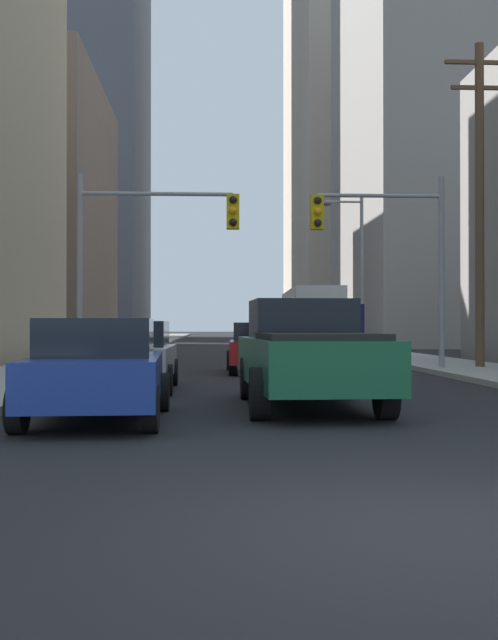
% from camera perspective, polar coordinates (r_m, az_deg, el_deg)
% --- Properties ---
extents(ground_plane, '(400.00, 400.00, 0.00)m').
position_cam_1_polar(ground_plane, '(5.78, 13.96, -14.58)').
color(ground_plane, black).
extents(sidewalk_left, '(3.28, 160.00, 0.15)m').
position_cam_1_polar(sidewalk_left, '(55.59, -7.99, -1.83)').
color(sidewalk_left, '#9E9E99').
rests_on(sidewalk_left, ground).
extents(sidewalk_right, '(3.28, 160.00, 0.15)m').
position_cam_1_polar(sidewalk_right, '(55.97, 5.46, -1.82)').
color(sidewalk_right, '#9E9E99').
rests_on(sidewalk_right, ground).
extents(city_bus, '(2.90, 11.58, 3.40)m').
position_cam_1_polar(city_bus, '(43.74, 4.48, 0.22)').
color(city_bus, silver).
rests_on(city_bus, ground).
extents(pickup_truck_green, '(2.21, 5.47, 1.90)m').
position_cam_1_polar(pickup_truck_green, '(13.68, 4.26, -2.46)').
color(pickup_truck_green, '#195938').
rests_on(pickup_truck_green, ground).
extents(cargo_van_navy, '(2.16, 5.25, 2.26)m').
position_cam_1_polar(cargo_van_navy, '(32.48, 5.69, -0.67)').
color(cargo_van_navy, '#141E4C').
rests_on(cargo_van_navy, ground).
extents(sedan_blue, '(1.96, 4.27, 1.52)m').
position_cam_1_polar(sedan_blue, '(11.81, -10.91, -3.55)').
color(sedan_blue, navy).
rests_on(sedan_blue, ground).
extents(sedan_silver, '(1.95, 4.22, 1.52)m').
position_cam_1_polar(sedan_silver, '(17.37, -8.61, -2.56)').
color(sedan_silver, '#B7BABF').
rests_on(sedan_silver, ground).
extents(sedan_red, '(1.96, 4.27, 1.52)m').
position_cam_1_polar(sedan_red, '(23.76, 0.79, -2.00)').
color(sedan_red, maroon).
rests_on(sedan_red, ground).
extents(traffic_signal_near_left, '(4.87, 0.44, 6.00)m').
position_cam_1_polar(traffic_signal_near_left, '(23.85, -7.17, 6.00)').
color(traffic_signal_near_left, gray).
rests_on(traffic_signal_near_left, ground).
extents(traffic_signal_near_right, '(4.12, 0.44, 6.00)m').
position_cam_1_polar(traffic_signal_near_right, '(24.37, 9.83, 5.78)').
color(traffic_signal_near_right, gray).
rests_on(traffic_signal_near_right, ground).
extents(utility_pole_right, '(2.20, 0.28, 10.31)m').
position_cam_1_polar(utility_pole_right, '(25.90, 16.43, 8.50)').
color(utility_pole_right, brown).
rests_on(utility_pole_right, ground).
extents(street_lamp_right, '(2.09, 0.32, 7.50)m').
position_cam_1_polar(street_lamp_right, '(37.47, 7.73, 4.28)').
color(street_lamp_right, gray).
rests_on(street_lamp_right, ground).
extents(building_left_far_tower, '(23.11, 25.96, 56.54)m').
position_cam_1_polar(building_left_far_tower, '(99.94, -14.58, 15.14)').
color(building_left_far_tower, '#4C515B').
rests_on(building_left_far_tower, ground).
extents(building_right_mid_block, '(20.43, 20.44, 35.74)m').
position_cam_1_polar(building_right_mid_block, '(63.11, 17.00, 14.68)').
color(building_right_mid_block, gray).
rests_on(building_right_mid_block, ground).
extents(building_right_far_highrise, '(24.26, 28.18, 52.02)m').
position_cam_1_polar(building_right_far_highrise, '(101.28, 10.35, 13.60)').
color(building_right_far_highrise, '#B7A893').
rests_on(building_right_far_highrise, ground).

